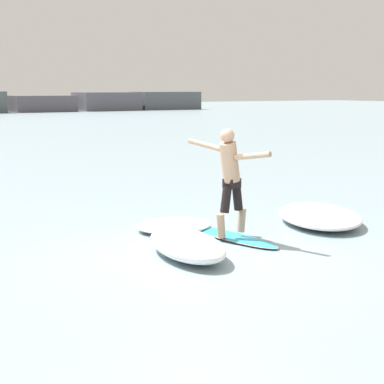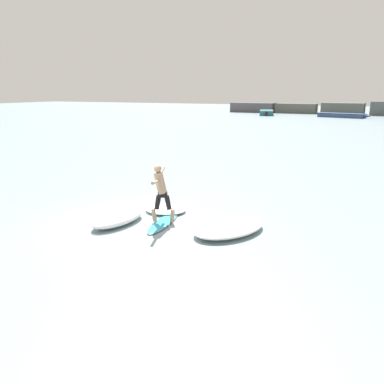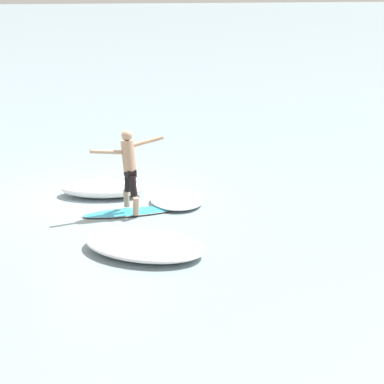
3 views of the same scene
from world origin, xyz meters
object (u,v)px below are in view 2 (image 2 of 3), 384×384
(surfer, at_px, (161,189))
(fishing_boat_near_jetty, at_px, (267,112))
(surfboard, at_px, (164,222))
(small_boat_offshore, at_px, (342,115))

(surfer, bearing_deg, fishing_boat_near_jetty, 100.42)
(surfboard, height_order, fishing_boat_near_jetty, fishing_boat_near_jetty)
(fishing_boat_near_jetty, distance_m, small_boat_offshore, 12.09)
(small_boat_offshore, bearing_deg, surfboard, -92.18)
(surfboard, relative_size, fishing_boat_near_jetty, 0.34)
(fishing_boat_near_jetty, height_order, small_boat_offshore, fishing_boat_near_jetty)
(surfboard, bearing_deg, surfer, -130.81)
(surfboard, distance_m, small_boat_offshore, 52.65)
(surfboard, bearing_deg, small_boat_offshore, 87.82)
(surfboard, xyz_separation_m, fishing_boat_near_jetty, (-10.00, 54.05, 0.38))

